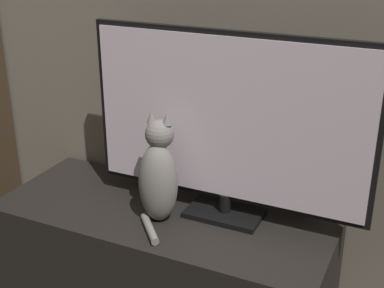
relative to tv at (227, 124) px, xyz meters
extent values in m
cube|color=black|center=(-0.22, -0.08, -0.56)|extent=(1.27, 0.52, 0.40)
cube|color=black|center=(0.00, 0.00, -0.35)|extent=(0.28, 0.17, 0.02)
cylinder|color=black|center=(0.00, 0.00, -0.31)|extent=(0.04, 0.04, 0.07)
cube|color=black|center=(0.00, 0.00, 0.02)|extent=(1.03, 0.02, 0.61)
cube|color=silver|center=(0.00, -0.01, 0.02)|extent=(0.99, 0.01, 0.58)
ellipsoid|color=gray|center=(-0.21, -0.13, -0.21)|extent=(0.16, 0.15, 0.30)
ellipsoid|color=black|center=(-0.21, -0.09, -0.23)|extent=(0.08, 0.05, 0.16)
sphere|color=gray|center=(-0.21, -0.11, -0.03)|extent=(0.12, 0.12, 0.10)
cone|color=gray|center=(-0.24, -0.11, 0.03)|extent=(0.04, 0.04, 0.04)
cone|color=gray|center=(-0.18, -0.10, 0.03)|extent=(0.04, 0.04, 0.04)
cylinder|color=gray|center=(-0.19, -0.22, -0.35)|extent=(0.14, 0.15, 0.03)
camera|label=1|loc=(0.63, -1.62, 0.65)|focal=50.00mm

